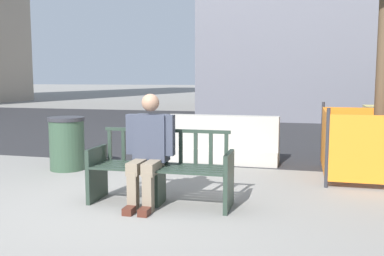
{
  "coord_description": "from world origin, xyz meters",
  "views": [
    {
      "loc": [
        2.14,
        -4.37,
        1.49
      ],
      "look_at": [
        0.53,
        1.85,
        0.75
      ],
      "focal_mm": 40.0,
      "sensor_mm": 36.0,
      "label": 1
    }
  ],
  "objects_px": {
    "construction_fence": "(379,142)",
    "trash_bin": "(67,143)",
    "street_bench": "(161,171)",
    "seated_person": "(149,147)",
    "jersey_barrier_centre": "(222,143)"
  },
  "relations": [
    {
      "from": "trash_bin",
      "to": "seated_person",
      "type": "bearing_deg",
      "value": -37.36
    },
    {
      "from": "street_bench",
      "to": "construction_fence",
      "type": "bearing_deg",
      "value": 37.23
    },
    {
      "from": "street_bench",
      "to": "trash_bin",
      "type": "relative_size",
      "value": 1.95
    },
    {
      "from": "seated_person",
      "to": "trash_bin",
      "type": "relative_size",
      "value": 1.51
    },
    {
      "from": "seated_person",
      "to": "street_bench",
      "type": "bearing_deg",
      "value": 24.41
    },
    {
      "from": "construction_fence",
      "to": "trash_bin",
      "type": "relative_size",
      "value": 1.85
    },
    {
      "from": "construction_fence",
      "to": "trash_bin",
      "type": "distance_m",
      "value": 4.89
    },
    {
      "from": "street_bench",
      "to": "jersey_barrier_centre",
      "type": "distance_m",
      "value": 2.74
    },
    {
      "from": "seated_person",
      "to": "construction_fence",
      "type": "xyz_separation_m",
      "value": [
        2.86,
        2.14,
        -0.14
      ]
    },
    {
      "from": "street_bench",
      "to": "jersey_barrier_centre",
      "type": "bearing_deg",
      "value": 85.13
    },
    {
      "from": "construction_fence",
      "to": "trash_bin",
      "type": "xyz_separation_m",
      "value": [
        -4.85,
        -0.62,
        -0.11
      ]
    },
    {
      "from": "jersey_barrier_centre",
      "to": "construction_fence",
      "type": "xyz_separation_m",
      "value": [
        2.5,
        -0.66,
        0.21
      ]
    },
    {
      "from": "street_bench",
      "to": "construction_fence",
      "type": "distance_m",
      "value": 3.44
    },
    {
      "from": "seated_person",
      "to": "jersey_barrier_centre",
      "type": "height_order",
      "value": "seated_person"
    },
    {
      "from": "seated_person",
      "to": "construction_fence",
      "type": "height_order",
      "value": "seated_person"
    }
  ]
}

